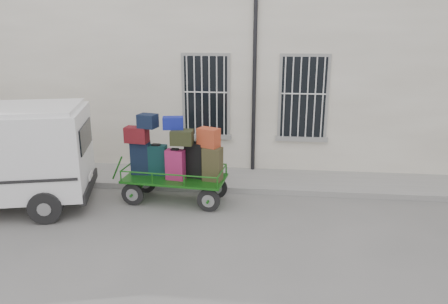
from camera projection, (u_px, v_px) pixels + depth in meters
name	position (u px, v px, depth m)	size (l,w,h in m)	color
ground	(205.00, 215.00, 9.99)	(80.00, 80.00, 0.00)	slate
building	(229.00, 61.00, 14.38)	(24.00, 5.15, 6.00)	beige
sidewalk	(217.00, 179.00, 12.07)	(24.00, 1.70, 0.15)	gray
luggage_cart	(174.00, 160.00, 10.45)	(2.90, 1.33, 2.16)	black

